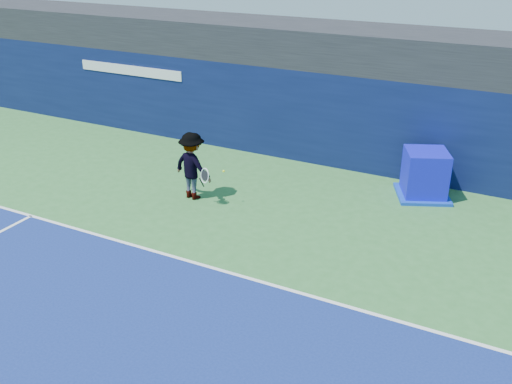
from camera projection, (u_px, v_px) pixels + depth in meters
ground at (99, 335)px, 10.74m from camera, size 80.00×80.00×0.00m
baseline at (188, 261)px, 13.17m from camera, size 24.00×0.10×0.01m
stadium_band at (327, 45)px, 18.55m from camera, size 36.00×3.00×1.20m
back_wall_assembly at (313, 115)px, 18.61m from camera, size 36.00×1.03×3.00m
equipment_cart at (424, 176)px, 16.18m from camera, size 1.88×1.88×1.37m
tennis_player at (192, 166)px, 15.94m from camera, size 1.45×0.94×1.94m
tennis_ball at (224, 171)px, 15.47m from camera, size 0.06×0.06×0.06m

